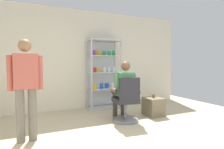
# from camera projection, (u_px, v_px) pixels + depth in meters

# --- Properties ---
(back_wall) EXTENTS (6.00, 0.10, 2.70)m
(back_wall) POSITION_uv_depth(u_px,v_px,m) (87.00, 60.00, 5.32)
(back_wall) COLOR silver
(back_wall) RESTS_ON ground
(display_cabinet_main) EXTENTS (0.90, 0.45, 1.90)m
(display_cabinet_main) POSITION_uv_depth(u_px,v_px,m) (103.00, 73.00, 5.29)
(display_cabinet_main) COLOR #B7B7BC
(display_cabinet_main) RESTS_ON ground
(office_chair) EXTENTS (0.59, 0.56, 0.96)m
(office_chair) POSITION_uv_depth(u_px,v_px,m) (126.00, 104.00, 4.02)
(office_chair) COLOR slate
(office_chair) RESTS_ON ground
(seated_shopkeeper) EXTENTS (0.52, 0.59, 1.29)m
(seated_shopkeeper) POSITION_uv_depth(u_px,v_px,m) (124.00, 88.00, 4.15)
(seated_shopkeeper) COLOR #3F382D
(seated_shopkeeper) RESTS_ON ground
(storage_crate) EXTENTS (0.41, 0.43, 0.43)m
(storage_crate) POSITION_uv_depth(u_px,v_px,m) (154.00, 107.00, 4.54)
(storage_crate) COLOR #72664C
(storage_crate) RESTS_ON ground
(tea_glass) EXTENTS (0.06, 0.06, 0.09)m
(tea_glass) POSITION_uv_depth(u_px,v_px,m) (153.00, 96.00, 4.54)
(tea_glass) COLOR brown
(tea_glass) RESTS_ON storage_crate
(standing_customer) EXTENTS (0.52, 0.25, 1.63)m
(standing_customer) POSITION_uv_depth(u_px,v_px,m) (26.00, 83.00, 3.00)
(standing_customer) COLOR slate
(standing_customer) RESTS_ON ground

